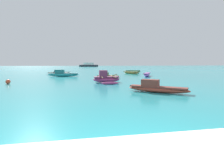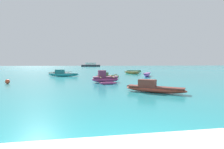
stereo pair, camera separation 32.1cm
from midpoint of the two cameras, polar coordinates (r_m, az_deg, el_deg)
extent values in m
ellipsoid|color=#2BB3BB|center=(21.92, -15.06, -0.08)|extent=(3.73, 1.22, 0.40)
cube|color=#246F73|center=(21.91, -15.07, 0.34)|extent=(3.44, 1.14, 0.08)
cube|color=#246F73|center=(22.03, -16.23, 1.02)|extent=(1.10, 0.65, 0.45)
ellipsoid|color=#BC9843|center=(26.63, 6.77, 0.58)|extent=(1.95, 3.25, 0.34)
cube|color=brown|center=(26.63, 6.77, 0.86)|extent=(1.82, 3.00, 0.08)
ellipsoid|color=#BA407F|center=(14.52, -1.58, -1.63)|extent=(2.24, 0.78, 0.48)
cube|color=#732F52|center=(14.51, -1.58, -0.84)|extent=(2.06, 0.74, 0.08)
cube|color=#732F52|center=(14.45, -2.67, 0.35)|extent=(0.63, 0.64, 0.53)
cylinder|color=brown|center=(14.59, 0.36, -0.58)|extent=(0.12, 2.93, 0.07)
cylinder|color=brown|center=(14.44, -3.54, -0.63)|extent=(0.12, 2.93, 0.07)
ellipsoid|color=#BA407F|center=(15.98, -2.39, -1.66)|extent=(1.35, 0.22, 0.20)
ellipsoid|color=#BA407F|center=(13.10, -0.59, -2.83)|extent=(1.35, 0.22, 0.20)
ellipsoid|color=#63A36B|center=(30.32, 7.37, 1.00)|extent=(2.77, 0.99, 0.40)
cube|color=#436648|center=(30.31, 7.38, 1.30)|extent=(2.55, 0.93, 0.08)
ellipsoid|color=#D56BE8|center=(21.70, 11.83, -0.05)|extent=(2.13, 3.22, 0.42)
cube|color=#82488C|center=(21.69, 11.84, 0.40)|extent=(1.98, 2.98, 0.08)
ellipsoid|color=#BC4433|center=(9.80, 14.66, -4.75)|extent=(2.96, 2.47, 0.33)
cube|color=brown|center=(9.78, 14.67, -4.04)|extent=(2.74, 2.29, 0.08)
cube|color=brown|center=(9.86, 12.35, -2.65)|extent=(1.02, 0.94, 0.36)
ellipsoid|color=#7EA666|center=(18.76, -0.93, -0.73)|extent=(2.53, 1.48, 0.30)
cube|color=#526845|center=(18.75, -0.93, -0.40)|extent=(2.34, 1.38, 0.08)
cube|color=#526845|center=(18.83, -1.86, 0.23)|extent=(0.82, 0.68, 0.32)
cylinder|color=brown|center=(18.61, 0.77, -0.25)|extent=(1.79, 3.96, 0.07)
cylinder|color=brown|center=(18.91, -2.60, -0.19)|extent=(1.79, 3.96, 0.07)
ellipsoid|color=#7EA666|center=(20.84, 0.62, -0.42)|extent=(1.53, 0.82, 0.20)
ellipsoid|color=#7EA666|center=(16.71, -2.86, -1.43)|extent=(1.53, 0.82, 0.20)
ellipsoid|color=slate|center=(26.69, -16.10, 0.41)|extent=(2.96, 2.38, 0.29)
cube|color=#46535F|center=(26.69, -16.10, 0.64)|extent=(2.74, 2.21, 0.08)
cube|color=#46535F|center=(26.94, -16.73, 1.07)|extent=(1.06, 1.00, 0.31)
cylinder|color=brown|center=(26.22, -14.96, 0.74)|extent=(1.89, 2.64, 0.07)
cylinder|color=brown|center=(27.16, -17.21, 0.79)|extent=(1.89, 2.64, 0.07)
ellipsoid|color=slate|center=(27.90, -13.92, 0.49)|extent=(1.55, 1.18, 0.20)
ellipsoid|color=slate|center=(25.53, -18.48, 0.13)|extent=(1.55, 1.18, 0.20)
sphere|color=#E54C2D|center=(15.67, -30.46, -1.99)|extent=(0.35, 0.35, 0.35)
cube|color=#2D333D|center=(86.48, -6.87, 2.86)|extent=(9.18, 2.02, 0.92)
cube|color=white|center=(86.48, -6.88, 3.53)|extent=(5.05, 1.72, 1.10)
camera|label=1|loc=(0.16, -89.56, 0.03)|focal=28.00mm
camera|label=2|loc=(0.16, 90.44, -0.03)|focal=28.00mm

